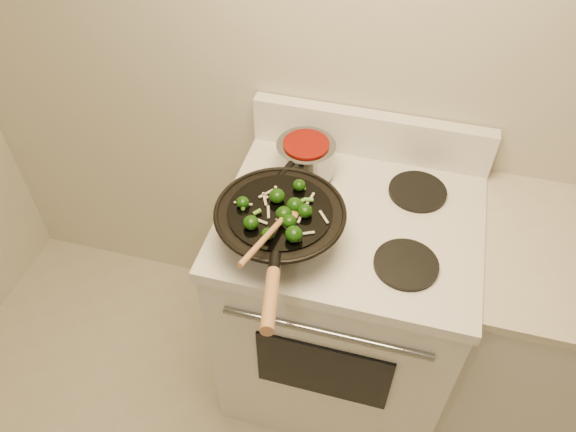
# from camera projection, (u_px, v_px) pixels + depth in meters

# --- Properties ---
(stove) EXTENTS (0.78, 0.67, 1.08)m
(stove) POSITION_uv_depth(u_px,v_px,m) (341.00, 301.00, 2.01)
(stove) COLOR white
(stove) RESTS_ON ground
(counter_unit) EXTENTS (0.80, 0.62, 0.91)m
(counter_unit) POSITION_uv_depth(u_px,v_px,m) (569.00, 347.00, 1.90)
(counter_unit) COLOR white
(counter_unit) RESTS_ON ground
(wok) EXTENTS (0.37, 0.60, 0.19)m
(wok) POSITION_uv_depth(u_px,v_px,m) (280.00, 224.00, 1.56)
(wok) COLOR black
(wok) RESTS_ON stove
(stirfry) EXTENTS (0.27, 0.23, 0.04)m
(stirfry) POSITION_uv_depth(u_px,v_px,m) (283.00, 212.00, 1.50)
(stirfry) COLOR #113408
(stirfry) RESTS_ON wok
(wooden_spoon) EXTENTS (0.09, 0.28, 0.08)m
(wooden_spoon) POSITION_uv_depth(u_px,v_px,m) (275.00, 227.00, 1.45)
(wooden_spoon) COLOR #AF7345
(wooden_spoon) RESTS_ON wok
(saucepan) EXTENTS (0.19, 0.30, 0.11)m
(saucepan) POSITION_uv_depth(u_px,v_px,m) (306.00, 157.00, 1.76)
(saucepan) COLOR gray
(saucepan) RESTS_ON stove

